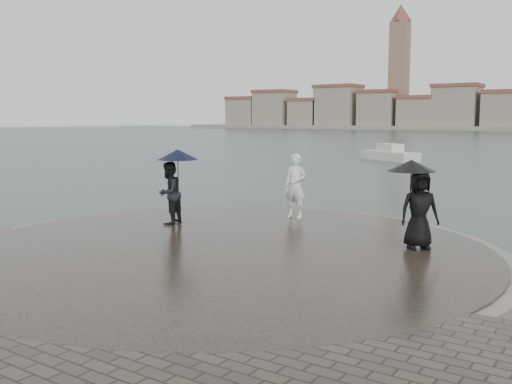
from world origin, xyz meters
The scene contains 6 objects.
ground centered at (0.00, 0.00, 0.00)m, with size 400.00×400.00×0.00m, color #2B3835.
kerb_ring centered at (0.00, 3.50, 0.16)m, with size 12.50×12.50×0.32m, color gray.
quay_tip centered at (0.00, 3.50, 0.18)m, with size 11.90×11.90×0.36m, color #2D261E.
statue centered at (-0.54, 7.61, 1.29)m, with size 0.68×0.45×1.86m, color white.
visitor_left centered at (-2.80, 4.84, 1.51)m, with size 1.22×1.14×2.04m.
visitor_right centered at (3.64, 5.76, 1.49)m, with size 1.29×1.12×1.95m.
Camera 1 is at (7.70, -6.51, 3.21)m, focal length 40.00 mm.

